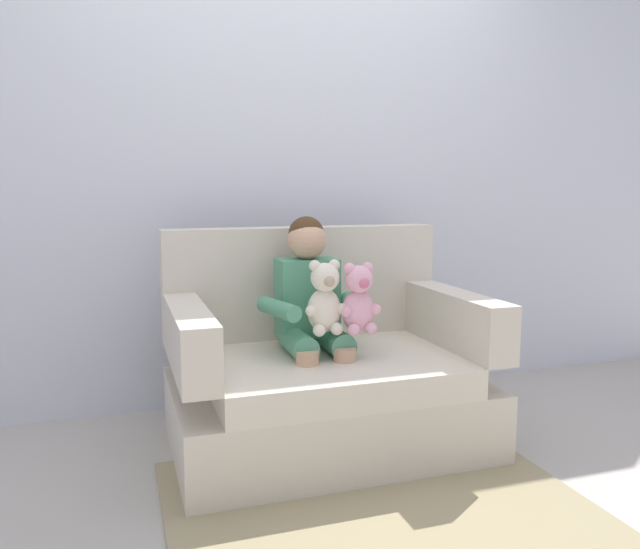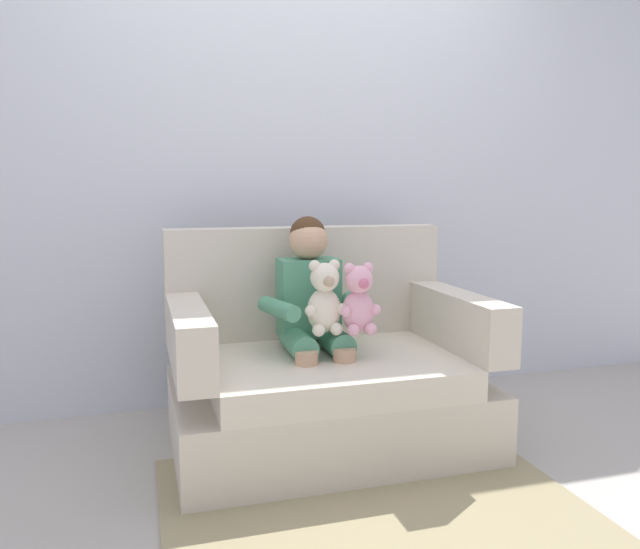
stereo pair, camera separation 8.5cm
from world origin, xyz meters
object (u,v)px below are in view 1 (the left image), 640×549
armchair (324,376)px  seated_child (312,303)px  plush_pink (359,300)px  plush_cream (325,299)px

armchair → seated_child: bearing=157.4°
seated_child → plush_pink: seated_child is taller
seated_child → plush_cream: 0.14m
armchair → plush_pink: (0.10, -0.15, 0.36)m
armchair → plush_cream: bearing=-107.3°
plush_cream → plush_pink: bearing=8.0°
plush_cream → plush_pink: size_ratio=1.04×
plush_pink → seated_child: bearing=144.0°
seated_child → armchair: bearing=-25.0°
armchair → seated_child: (-0.05, 0.02, 0.32)m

